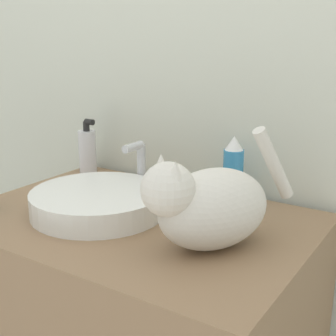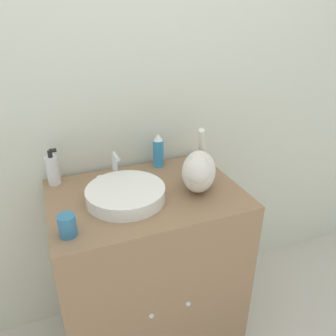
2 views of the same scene
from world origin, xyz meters
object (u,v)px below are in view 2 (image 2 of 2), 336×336
Objects in this scene: soap_bottle at (53,170)px; cup at (67,226)px; spray_bottle at (158,151)px; cat at (199,170)px.

soap_bottle reaches higher than cup.
spray_bottle reaches higher than cup.
spray_bottle reaches higher than soap_bottle.
soap_bottle is at bearing -86.43° from cat.
cat is at bearing 12.17° from cup.
cat is at bearing -26.28° from soap_bottle.
spray_bottle is at bearing 40.14° from cup.
spray_bottle is (-0.08, 0.29, -0.01)m from cat.
cup is at bearing -87.80° from soap_bottle.
cat reaches higher than soap_bottle.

